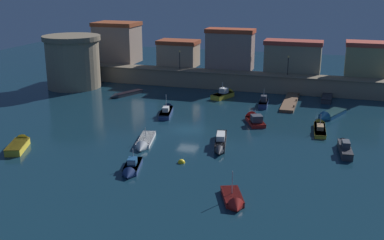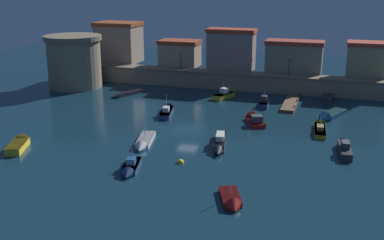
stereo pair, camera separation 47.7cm
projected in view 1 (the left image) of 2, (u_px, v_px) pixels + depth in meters
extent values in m
plane|color=#112D3D|center=(188.00, 130.00, 59.43)|extent=(134.88, 134.88, 0.00)
cube|color=gray|center=(230.00, 81.00, 81.13)|extent=(54.04, 3.25, 2.65)
cube|color=#73644F|center=(230.00, 72.00, 80.71)|extent=(54.04, 3.55, 0.24)
cube|color=gray|center=(117.00, 44.00, 90.41)|extent=(7.75, 5.90, 6.89)
cube|color=brown|center=(117.00, 24.00, 89.31)|extent=(8.06, 6.14, 0.70)
cube|color=tan|center=(178.00, 55.00, 86.70)|extent=(6.94, 4.57, 4.05)
cube|color=#984125|center=(178.00, 42.00, 86.02)|extent=(7.22, 4.75, 0.70)
cube|color=gray|center=(230.00, 51.00, 83.21)|extent=(8.12, 3.61, 6.43)
cube|color=#AD4025|center=(230.00, 31.00, 82.18)|extent=(8.44, 3.75, 0.70)
cube|color=gray|center=(293.00, 59.00, 80.61)|extent=(9.31, 4.07, 4.79)
cube|color=#A53D30|center=(294.00, 42.00, 79.81)|extent=(9.68, 4.23, 0.70)
cube|color=#8F8D61|center=(366.00, 61.00, 77.48)|extent=(6.40, 4.47, 5.00)
cube|color=#B14232|center=(367.00, 44.00, 76.66)|extent=(6.66, 4.64, 0.70)
cylinder|color=gray|center=(73.00, 64.00, 81.38)|extent=(9.03, 9.03, 8.11)
cylinder|color=#776852|center=(71.00, 38.00, 80.10)|extent=(9.75, 9.75, 0.80)
cube|color=brown|center=(290.00, 102.00, 71.81)|extent=(1.93, 11.10, 0.41)
cylinder|color=#493324|center=(298.00, 96.00, 74.91)|extent=(0.20, 0.20, 0.70)
cylinder|color=#493324|center=(296.00, 101.00, 71.52)|extent=(0.20, 0.20, 0.70)
cylinder|color=#493324|center=(294.00, 108.00, 68.13)|extent=(0.20, 0.20, 0.70)
cylinder|color=black|center=(180.00, 61.00, 82.79)|extent=(0.12, 0.12, 2.93)
sphere|color=#F9D172|center=(180.00, 51.00, 82.32)|extent=(0.32, 0.32, 0.32)
cylinder|color=black|center=(288.00, 66.00, 77.57)|extent=(0.12, 0.12, 2.87)
sphere|color=#F9D172|center=(288.00, 57.00, 77.11)|extent=(0.32, 0.32, 0.32)
cube|color=red|center=(255.00, 122.00, 61.80)|extent=(3.34, 4.69, 0.47)
cone|color=red|center=(251.00, 116.00, 64.40)|extent=(2.03, 1.78, 1.68)
cube|color=#5C0B0C|center=(255.00, 120.00, 61.75)|extent=(3.41, 4.79, 0.08)
cube|color=#333842|center=(257.00, 118.00, 60.99)|extent=(1.82, 1.85, 0.86)
cube|color=#99B7C6|center=(255.00, 117.00, 61.66)|extent=(1.15, 0.54, 0.52)
cylinder|color=#B2B2B7|center=(255.00, 115.00, 61.76)|extent=(0.08, 0.08, 1.26)
cube|color=gold|center=(223.00, 96.00, 74.85)|extent=(3.09, 4.46, 0.75)
cone|color=gold|center=(232.00, 93.00, 76.79)|extent=(1.92, 1.67, 1.60)
cube|color=#5B5817|center=(223.00, 94.00, 74.75)|extent=(3.16, 4.55, 0.08)
cube|color=silver|center=(224.00, 91.00, 74.84)|extent=(1.43, 1.45, 0.83)
cylinder|color=#B2B2B7|center=(222.00, 88.00, 74.41)|extent=(0.08, 0.08, 1.80)
cube|color=navy|center=(133.00, 166.00, 47.22)|extent=(2.31, 4.08, 0.53)
cone|color=navy|center=(128.00, 176.00, 44.92)|extent=(1.58, 1.37, 1.36)
cube|color=black|center=(133.00, 164.00, 47.16)|extent=(2.35, 4.16, 0.08)
cube|color=navy|center=(132.00, 161.00, 46.91)|extent=(1.10, 1.33, 0.63)
cube|color=#99B7C6|center=(131.00, 163.00, 46.34)|extent=(0.76, 0.24, 0.38)
cylinder|color=#B2B2B7|center=(133.00, 156.00, 47.32)|extent=(0.08, 0.08, 1.41)
cube|color=gold|center=(18.00, 147.00, 52.20)|extent=(3.03, 4.56, 0.79)
cone|color=gold|center=(24.00, 139.00, 54.75)|extent=(1.87, 1.66, 1.55)
cube|color=brown|center=(17.00, 144.00, 52.10)|extent=(3.09, 4.65, 0.08)
cube|color=#333338|center=(221.00, 141.00, 54.04)|extent=(2.24, 5.98, 0.79)
cone|color=#333338|center=(219.00, 152.00, 50.62)|extent=(1.33, 1.58, 1.09)
cube|color=black|center=(221.00, 138.00, 53.94)|extent=(2.28, 6.10, 0.08)
cube|color=silver|center=(221.00, 136.00, 53.65)|extent=(1.32, 2.39, 0.59)
cube|color=navy|center=(263.00, 104.00, 70.12)|extent=(1.45, 3.84, 0.75)
cone|color=navy|center=(265.00, 100.00, 72.32)|extent=(1.20, 1.13, 1.13)
cube|color=#101938|center=(264.00, 102.00, 70.02)|extent=(1.48, 3.92, 0.08)
cube|color=#333842|center=(264.00, 99.00, 69.75)|extent=(0.90, 1.19, 0.90)
cube|color=#99B7C6|center=(264.00, 97.00, 70.27)|extent=(0.74, 0.11, 0.54)
cylinder|color=#B2B2B7|center=(264.00, 95.00, 69.65)|extent=(0.08, 0.08, 1.93)
cube|color=red|center=(232.00, 197.00, 40.72)|extent=(2.72, 3.81, 0.48)
cone|color=red|center=(236.00, 208.00, 38.64)|extent=(1.72, 1.45, 1.46)
cube|color=#4E0A09|center=(232.00, 194.00, 40.66)|extent=(2.77, 3.88, 0.08)
cylinder|color=#B2B2B7|center=(232.00, 182.00, 40.47)|extent=(0.08, 0.08, 2.07)
cube|color=gold|center=(320.00, 130.00, 58.44)|extent=(1.72, 5.67, 0.47)
cone|color=gold|center=(319.00, 122.00, 61.66)|extent=(1.36, 1.48, 1.26)
cube|color=brown|center=(320.00, 129.00, 58.38)|extent=(1.75, 5.79, 0.08)
cube|color=olive|center=(320.00, 127.00, 58.01)|extent=(0.90, 1.65, 0.51)
cube|color=#99B7C6|center=(320.00, 125.00, 58.75)|extent=(0.72, 0.11, 0.31)
cylinder|color=#B2B2B7|center=(320.00, 121.00, 58.25)|extent=(0.08, 0.08, 1.75)
cube|color=#195689|center=(333.00, 114.00, 65.31)|extent=(3.63, 5.33, 0.59)
cone|color=#195689|center=(322.00, 119.00, 62.99)|extent=(2.12, 1.96, 1.71)
cube|color=#0E3337|center=(333.00, 112.00, 65.23)|extent=(3.70, 5.44, 0.08)
cube|color=#333338|center=(345.00, 150.00, 51.38)|extent=(1.65, 5.10, 0.77)
cone|color=#333338|center=(342.00, 140.00, 54.35)|extent=(1.22, 1.51, 1.07)
cube|color=black|center=(345.00, 147.00, 51.28)|extent=(1.69, 5.20, 0.08)
cube|color=#333842|center=(346.00, 144.00, 50.97)|extent=(0.93, 1.60, 0.67)
cube|color=white|center=(146.00, 140.00, 55.02)|extent=(2.59, 5.26, 0.49)
cone|color=white|center=(141.00, 149.00, 51.99)|extent=(1.74, 1.68, 1.47)
cube|color=#51566F|center=(146.00, 138.00, 54.96)|extent=(2.64, 5.36, 0.08)
cylinder|color=#B2B2B7|center=(145.00, 133.00, 54.55)|extent=(0.08, 0.08, 1.28)
cube|color=navy|center=(166.00, 113.00, 65.67)|extent=(2.58, 5.50, 0.63)
cone|color=navy|center=(169.00, 107.00, 68.83)|extent=(1.63, 1.67, 1.35)
cube|color=#111D35|center=(166.00, 111.00, 65.59)|extent=(2.63, 5.61, 0.08)
cube|color=silver|center=(166.00, 109.00, 65.16)|extent=(1.12, 1.47, 0.61)
cylinder|color=#B2B2B7|center=(166.00, 102.00, 65.44)|extent=(0.08, 0.08, 2.26)
cube|color=#333338|center=(327.00, 98.00, 73.35)|extent=(1.59, 4.68, 0.72)
cone|color=#333338|center=(328.00, 94.00, 75.99)|extent=(1.41, 1.34, 1.37)
cube|color=black|center=(327.00, 96.00, 73.26)|extent=(1.63, 4.78, 0.08)
cube|color=#333338|center=(129.00, 93.00, 76.84)|extent=(3.19, 5.12, 0.55)
cone|color=#333338|center=(113.00, 97.00, 74.56)|extent=(1.55, 1.72, 1.06)
cube|color=black|center=(129.00, 92.00, 76.77)|extent=(3.25, 5.22, 0.08)
sphere|color=yellow|center=(181.00, 163.00, 48.78)|extent=(0.75, 0.75, 0.75)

